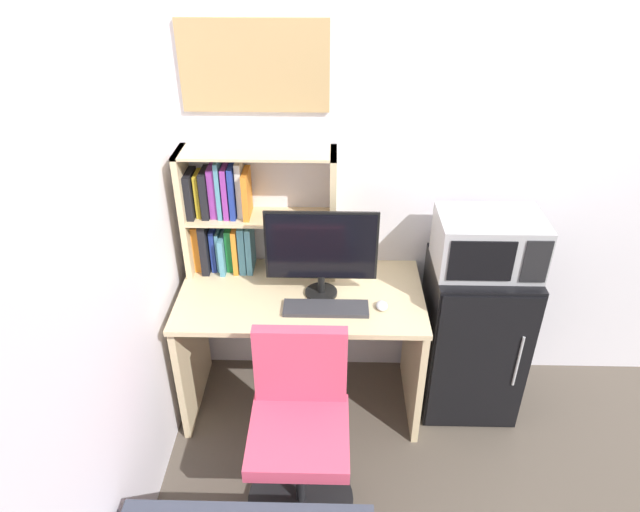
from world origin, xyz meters
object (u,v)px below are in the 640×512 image
(mini_fridge, at_px, (472,337))
(desk_chair, at_px, (300,436))
(hutch_bookshelf, at_px, (236,214))
(monitor, at_px, (321,249))
(microwave, at_px, (488,243))
(keyboard, at_px, (326,308))
(computer_mouse, at_px, (382,306))
(wall_corkboard, at_px, (254,66))

(mini_fridge, height_order, desk_chair, desk_chair)
(hutch_bookshelf, xyz_separation_m, mini_fridge, (1.29, -0.19, -0.65))
(monitor, height_order, mini_fridge, monitor)
(microwave, bearing_deg, mini_fridge, -90.23)
(monitor, height_order, keyboard, monitor)
(mini_fridge, bearing_deg, microwave, 89.77)
(monitor, relative_size, mini_fridge, 0.61)
(computer_mouse, xyz_separation_m, desk_chair, (-0.39, -0.51, -0.38))
(keyboard, bearing_deg, computer_mouse, 4.62)
(mini_fridge, height_order, microwave, microwave)
(hutch_bookshelf, relative_size, monitor, 1.42)
(desk_chair, relative_size, wall_corkboard, 1.29)
(monitor, xyz_separation_m, microwave, (0.84, 0.05, 0.02))
(computer_mouse, height_order, wall_corkboard, wall_corkboard)
(wall_corkboard, bearing_deg, hutch_bookshelf, -145.90)
(microwave, xyz_separation_m, desk_chair, (-0.92, -0.68, -0.65))
(hutch_bookshelf, distance_m, monitor, 0.52)
(hutch_bookshelf, height_order, computer_mouse, hutch_bookshelf)
(monitor, bearing_deg, wall_corkboard, 135.17)
(mini_fridge, bearing_deg, wall_corkboard, 166.74)
(desk_chair, bearing_deg, hutch_bookshelf, 113.24)
(keyboard, distance_m, wall_corkboard, 1.22)
(computer_mouse, bearing_deg, wall_corkboard, 145.04)
(keyboard, relative_size, desk_chair, 0.46)
(hutch_bookshelf, bearing_deg, keyboard, -38.16)
(monitor, relative_size, keyboard, 1.32)
(hutch_bookshelf, bearing_deg, computer_mouse, -24.99)
(hutch_bookshelf, bearing_deg, mini_fridge, -8.22)
(monitor, distance_m, desk_chair, 0.90)
(desk_chair, distance_m, wall_corkboard, 1.75)
(desk_chair, bearing_deg, computer_mouse, 52.26)
(keyboard, relative_size, wall_corkboard, 0.60)
(computer_mouse, bearing_deg, desk_chair, -127.74)
(hutch_bookshelf, relative_size, wall_corkboard, 1.12)
(mini_fridge, distance_m, desk_chair, 1.14)
(keyboard, height_order, computer_mouse, computer_mouse)
(wall_corkboard, bearing_deg, computer_mouse, -34.96)
(hutch_bookshelf, distance_m, wall_corkboard, 0.76)
(monitor, distance_m, mini_fridge, 1.02)
(computer_mouse, bearing_deg, keyboard, -175.38)
(mini_fridge, xyz_separation_m, wall_corkboard, (-1.16, 0.27, 1.39))
(keyboard, relative_size, computer_mouse, 5.21)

